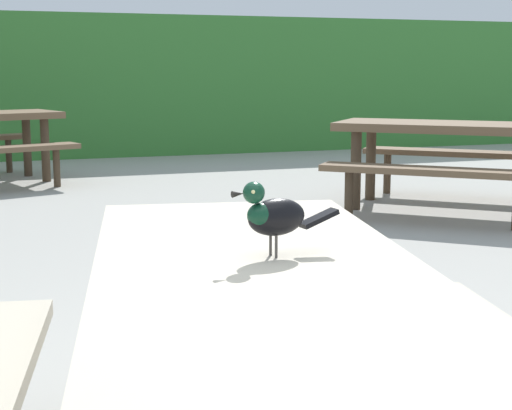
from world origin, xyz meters
The scene contains 4 objects.
hedge_wall centered at (0.00, 9.61, 0.96)m, with size 28.00×1.24×1.91m, color #387A33.
picnic_table_foreground centered at (-0.07, 0.01, 0.56)m, with size 1.95×1.98×0.74m.
bird_grackle centered at (-0.01, 0.11, 0.84)m, with size 0.29×0.09×0.18m.
picnic_table_far_centre centered at (2.99, 4.12, 0.56)m, with size 2.39×2.39×0.74m.
Camera 1 is at (-0.63, -1.61, 1.18)m, focal length 54.94 mm.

